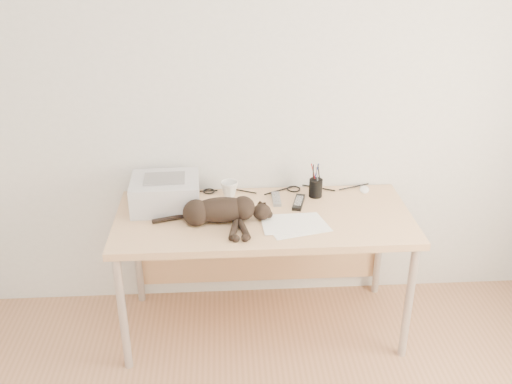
{
  "coord_description": "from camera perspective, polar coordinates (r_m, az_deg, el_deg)",
  "views": [
    {
      "loc": [
        -0.21,
        -1.32,
        2.19
      ],
      "look_at": [
        -0.05,
        1.34,
        0.91
      ],
      "focal_mm": 40.0,
      "sensor_mm": 36.0,
      "label": 1
    }
  ],
  "objects": [
    {
      "name": "remote_black",
      "position": [
        3.21,
        4.28,
        -1.04
      ],
      "size": [
        0.1,
        0.19,
        0.02
      ],
      "primitive_type": "cube",
      "rotation": [
        0.0,
        0.0,
        -0.27
      ],
      "color": "black",
      "rests_on": "desk"
    },
    {
      "name": "desk",
      "position": [
        3.22,
        0.66,
        -3.73
      ],
      "size": [
        1.6,
        0.7,
        0.74
      ],
      "color": "tan",
      "rests_on": "floor"
    },
    {
      "name": "cat",
      "position": [
        2.99,
        -3.82,
        -1.97
      ],
      "size": [
        0.63,
        0.29,
        0.14
      ],
      "rotation": [
        0.0,
        0.0,
        0.05
      ],
      "color": "black",
      "rests_on": "desk"
    },
    {
      "name": "mouse",
      "position": [
        3.42,
        10.8,
        0.42
      ],
      "size": [
        0.08,
        0.11,
        0.03
      ],
      "primitive_type": "ellipsoid",
      "rotation": [
        0.0,
        0.0,
        -0.25
      ],
      "color": "white",
      "rests_on": "desk"
    },
    {
      "name": "remote_grey",
      "position": [
        3.24,
        2.04,
        -0.71
      ],
      "size": [
        0.05,
        0.16,
        0.02
      ],
      "primitive_type": "cube",
      "rotation": [
        0.0,
        0.0,
        -0.01
      ],
      "color": "slate",
      "rests_on": "desk"
    },
    {
      "name": "wall_back",
      "position": [
        3.2,
        0.36,
        9.59
      ],
      "size": [
        3.5,
        0.0,
        3.5
      ],
      "primitive_type": "plane",
      "rotation": [
        1.57,
        0.0,
        0.0
      ],
      "color": "white",
      "rests_on": "floor"
    },
    {
      "name": "pen_cup",
      "position": [
        3.28,
        5.99,
        0.44
      ],
      "size": [
        0.08,
        0.08,
        0.2
      ],
      "color": "black",
      "rests_on": "desk"
    },
    {
      "name": "cable_tangle",
      "position": [
        3.35,
        0.39,
        0.21
      ],
      "size": [
        1.36,
        0.08,
        0.01
      ],
      "primitive_type": null,
      "color": "black",
      "rests_on": "desk"
    },
    {
      "name": "printer",
      "position": [
        3.18,
        -9.04,
        -0.06
      ],
      "size": [
        0.38,
        0.33,
        0.18
      ],
      "color": "#B9B9BE",
      "rests_on": "desk"
    },
    {
      "name": "papers",
      "position": [
        2.99,
        3.87,
        -3.27
      ],
      "size": [
        0.36,
        0.29,
        0.01
      ],
      "color": "white",
      "rests_on": "desk"
    },
    {
      "name": "mug",
      "position": [
        3.27,
        -2.67,
        0.29
      ],
      "size": [
        0.14,
        0.14,
        0.09
      ],
      "primitive_type": "imported",
      "rotation": [
        0.0,
        0.0,
        0.95
      ],
      "color": "white",
      "rests_on": "desk"
    }
  ]
}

